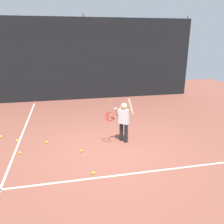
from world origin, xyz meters
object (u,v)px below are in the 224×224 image
at_px(tennis_ball_6, 20,153).
at_px(water_bottle, 108,117).
at_px(tennis_ball_0, 81,151).
at_px(tennis_ball_3, 17,141).
at_px(tennis_ball_5, 47,142).
at_px(tennis_ball_4, 1,137).
at_px(tennis_player, 123,119).
at_px(tennis_ball_1, 110,100).
at_px(tennis_ball_8, 93,173).

bearing_deg(tennis_ball_6, water_bottle, 37.89).
bearing_deg(tennis_ball_0, tennis_ball_6, 171.83).
xyz_separation_m(tennis_ball_3, tennis_ball_5, (0.89, -0.30, 0.00)).
distance_m(tennis_ball_0, tennis_ball_3, 2.15).
distance_m(tennis_ball_4, tennis_ball_5, 1.62).
relative_size(tennis_ball_4, tennis_ball_6, 1.00).
xyz_separation_m(tennis_ball_4, tennis_ball_5, (1.44, -0.73, 0.00)).
distance_m(water_bottle, tennis_ball_5, 2.77).
bearing_deg(tennis_player, water_bottle, 129.80).
distance_m(water_bottle, tennis_ball_1, 2.71).
height_order(water_bottle, tennis_ball_5, water_bottle).
bearing_deg(tennis_ball_1, tennis_ball_8, -105.01).
bearing_deg(tennis_ball_3, tennis_ball_4, 142.54).
distance_m(tennis_ball_1, tennis_ball_3, 5.47).
relative_size(tennis_ball_0, tennis_ball_3, 1.00).
xyz_separation_m(tennis_ball_0, tennis_ball_4, (-2.41, 1.50, 0.00)).
xyz_separation_m(tennis_ball_1, tennis_ball_8, (-1.67, -6.25, 0.00)).
distance_m(tennis_ball_4, tennis_ball_8, 3.71).
height_order(tennis_player, tennis_ball_1, tennis_player).
bearing_deg(tennis_ball_8, tennis_ball_5, 120.80).
height_order(tennis_ball_5, tennis_ball_6, same).
height_order(tennis_ball_3, tennis_ball_4, same).
height_order(water_bottle, tennis_ball_0, water_bottle).
height_order(water_bottle, tennis_ball_4, water_bottle).
height_order(tennis_ball_0, tennis_ball_3, same).
relative_size(tennis_player, tennis_ball_1, 20.46).
relative_size(tennis_ball_0, tennis_ball_1, 1.00).
xyz_separation_m(tennis_ball_0, tennis_ball_3, (-1.86, 1.08, 0.00)).
distance_m(tennis_ball_6, tennis_ball_8, 2.29).
xyz_separation_m(water_bottle, tennis_ball_8, (-1.05, -3.62, -0.08)).
relative_size(tennis_ball_4, tennis_ball_8, 1.00).
relative_size(tennis_player, tennis_ball_6, 20.46).
bearing_deg(tennis_ball_0, tennis_ball_8, -80.97).
distance_m(tennis_player, tennis_ball_6, 3.02).
bearing_deg(tennis_ball_0, tennis_ball_5, 141.19).
relative_size(tennis_player, tennis_ball_5, 20.46).
bearing_deg(tennis_player, tennis_ball_0, -123.69).
bearing_deg(tennis_ball_6, tennis_ball_5, 38.75).
bearing_deg(tennis_ball_5, tennis_player, -8.67).
bearing_deg(tennis_ball_8, tennis_ball_3, 132.45).
distance_m(tennis_ball_1, tennis_ball_5, 5.16).
xyz_separation_m(tennis_player, tennis_ball_1, (0.56, 4.67, -0.69)).
xyz_separation_m(tennis_ball_3, tennis_ball_4, (-0.55, 0.42, 0.00)).
relative_size(tennis_ball_4, tennis_ball_5, 1.00).
bearing_deg(tennis_ball_4, tennis_ball_0, -31.99).
height_order(tennis_player, water_bottle, tennis_player).
xyz_separation_m(tennis_ball_0, tennis_ball_5, (-0.96, 0.78, 0.00)).
bearing_deg(tennis_player, tennis_ball_8, -87.30).
distance_m(tennis_ball_0, tennis_ball_8, 1.16).
relative_size(tennis_ball_0, tennis_ball_8, 1.00).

